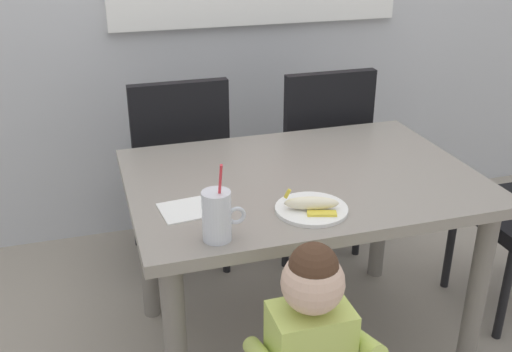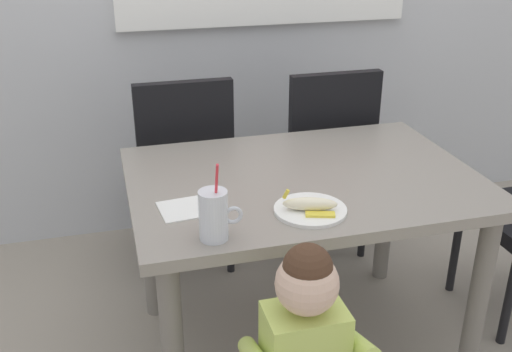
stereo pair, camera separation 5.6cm
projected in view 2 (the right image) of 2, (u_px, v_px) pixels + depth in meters
ground_plane at (298, 342)px, 2.42m from camera, size 24.00×24.00×0.00m
dining_table at (303, 203)px, 2.16m from camera, size 1.23×0.87×0.74m
dining_chair_left at (183, 164)px, 2.73m from camera, size 0.44×0.45×0.96m
dining_chair_right at (323, 153)px, 2.85m from camera, size 0.44×0.44×0.96m
toddler_standing at (305, 345)px, 1.62m from camera, size 0.33×0.24×0.84m
milk_cup at (214, 218)px, 1.69m from camera, size 0.13×0.09×0.25m
snack_plate at (310, 210)px, 1.86m from camera, size 0.23×0.23×0.01m
peeled_banana at (311, 205)px, 1.84m from camera, size 0.18×0.13×0.07m
paper_napkin at (184, 209)px, 1.88m from camera, size 0.16×0.16×0.00m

